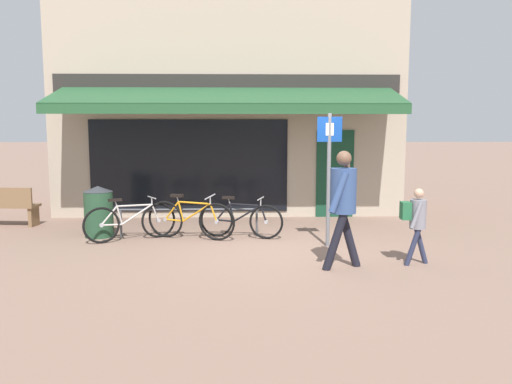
{
  "coord_description": "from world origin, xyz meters",
  "views": [
    {
      "loc": [
        -0.58,
        -8.8,
        2.1
      ],
      "look_at": [
        -0.36,
        -0.35,
        1.05
      ],
      "focal_mm": 35.0,
      "sensor_mm": 36.0,
      "label": 1
    }
  ],
  "objects": [
    {
      "name": "bicycle_black",
      "position": [
        -0.63,
        0.81,
        0.36
      ],
      "size": [
        1.64,
        0.58,
        0.81
      ],
      "rotation": [
        -0.01,
        0.0,
        -0.25
      ],
      "color": "black",
      "rests_on": "ground_plane"
    },
    {
      "name": "bicycle_orange",
      "position": [
        -1.6,
        0.72,
        0.39
      ],
      "size": [
        1.74,
        0.71,
        0.88
      ],
      "rotation": [
        0.06,
        0.0,
        -0.3
      ],
      "color": "black",
      "rests_on": "ground_plane"
    },
    {
      "name": "parking_sign",
      "position": [
        0.95,
        0.05,
        1.47
      ],
      "size": [
        0.44,
        0.07,
        2.4
      ],
      "color": "slate",
      "rests_on": "ground_plane"
    },
    {
      "name": "pedestrian_child",
      "position": [
        2.11,
        -1.21,
        0.76
      ],
      "size": [
        0.48,
        0.39,
        1.21
      ],
      "rotation": [
        0.0,
        0.0,
        -0.06
      ],
      "color": "#282D47",
      "rests_on": "ground_plane"
    },
    {
      "name": "shop_front",
      "position": [
        -0.94,
        4.65,
        2.59
      ],
      "size": [
        8.57,
        4.6,
        5.18
      ],
      "color": "tan",
      "rests_on": "ground_plane"
    },
    {
      "name": "park_bench",
      "position": [
        -5.92,
        2.14,
        0.46
      ],
      "size": [
        1.63,
        0.59,
        0.87
      ],
      "rotation": [
        0.0,
        0.0,
        -0.1
      ],
      "color": "brown",
      "rests_on": "ground_plane"
    },
    {
      "name": "bicycle_silver",
      "position": [
        -2.74,
        0.64,
        0.37
      ],
      "size": [
        1.62,
        0.87,
        0.82
      ],
      "rotation": [
        -0.03,
        0.0,
        0.46
      ],
      "color": "black",
      "rests_on": "ground_plane"
    },
    {
      "name": "pedestrian_adult",
      "position": [
        0.93,
        -1.38,
        1.1
      ],
      "size": [
        0.64,
        0.64,
        1.81
      ],
      "rotation": [
        0.0,
        0.0,
        -0.05
      ],
      "color": "black",
      "rests_on": "ground_plane"
    },
    {
      "name": "bike_rack_rail",
      "position": [
        -1.65,
        0.91,
        0.46
      ],
      "size": [
        2.77,
        0.04,
        0.57
      ],
      "color": "#47494F",
      "rests_on": "ground_plane"
    },
    {
      "name": "ground_plane",
      "position": [
        0.0,
        0.0,
        0.0
      ],
      "size": [
        160.0,
        160.0,
        0.0
      ],
      "primitive_type": "plane",
      "color": "#846656"
    },
    {
      "name": "litter_bin",
      "position": [
        -3.44,
        1.01,
        0.51
      ],
      "size": [
        0.57,
        0.57,
        1.01
      ],
      "color": "#23472D",
      "rests_on": "ground_plane"
    }
  ]
}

